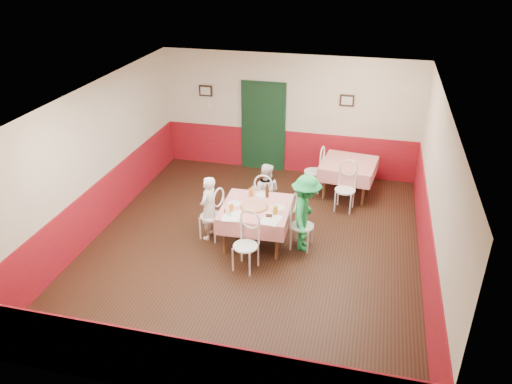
% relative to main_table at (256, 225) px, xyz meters
% --- Properties ---
extents(floor, '(7.00, 7.00, 0.00)m').
position_rel_main_table_xyz_m(floor, '(-0.02, -0.17, -0.38)').
color(floor, black).
rests_on(floor, ground).
extents(ceiling, '(7.00, 7.00, 0.00)m').
position_rel_main_table_xyz_m(ceiling, '(-0.02, -0.17, 2.42)').
color(ceiling, white).
rests_on(ceiling, back_wall).
extents(back_wall, '(6.00, 0.10, 2.80)m').
position_rel_main_table_xyz_m(back_wall, '(-0.02, 3.33, 1.02)').
color(back_wall, beige).
rests_on(back_wall, ground).
extents(front_wall, '(6.00, 0.10, 2.80)m').
position_rel_main_table_xyz_m(front_wall, '(-0.02, -3.67, 1.02)').
color(front_wall, beige).
rests_on(front_wall, ground).
extents(left_wall, '(0.10, 7.00, 2.80)m').
position_rel_main_table_xyz_m(left_wall, '(-3.02, -0.17, 1.02)').
color(left_wall, beige).
rests_on(left_wall, ground).
extents(right_wall, '(0.10, 7.00, 2.80)m').
position_rel_main_table_xyz_m(right_wall, '(2.98, -0.17, 1.02)').
color(right_wall, beige).
rests_on(right_wall, ground).
extents(wainscot_back, '(6.00, 0.03, 1.00)m').
position_rel_main_table_xyz_m(wainscot_back, '(-0.02, 3.31, 0.12)').
color(wainscot_back, maroon).
rests_on(wainscot_back, ground).
extents(wainscot_front, '(6.00, 0.03, 1.00)m').
position_rel_main_table_xyz_m(wainscot_front, '(-0.02, -3.66, 0.12)').
color(wainscot_front, maroon).
rests_on(wainscot_front, ground).
extents(wainscot_left, '(0.03, 7.00, 1.00)m').
position_rel_main_table_xyz_m(wainscot_left, '(-3.00, -0.17, 0.12)').
color(wainscot_left, maroon).
rests_on(wainscot_left, ground).
extents(wainscot_right, '(0.03, 7.00, 1.00)m').
position_rel_main_table_xyz_m(wainscot_right, '(2.97, -0.17, 0.12)').
color(wainscot_right, maroon).
rests_on(wainscot_right, ground).
extents(door, '(0.96, 0.06, 2.10)m').
position_rel_main_table_xyz_m(door, '(-0.62, 3.28, 0.68)').
color(door, black).
rests_on(door, ground).
extents(picture_left, '(0.32, 0.03, 0.26)m').
position_rel_main_table_xyz_m(picture_left, '(-2.02, 3.28, 1.48)').
color(picture_left, black).
rests_on(picture_left, back_wall).
extents(picture_right, '(0.32, 0.03, 0.26)m').
position_rel_main_table_xyz_m(picture_right, '(1.28, 3.28, 1.48)').
color(picture_right, black).
rests_on(picture_right, back_wall).
extents(thermostat, '(0.10, 0.03, 0.10)m').
position_rel_main_table_xyz_m(thermostat, '(-1.92, 3.28, 1.12)').
color(thermostat, white).
rests_on(thermostat, back_wall).
extents(main_table, '(1.25, 1.25, 0.77)m').
position_rel_main_table_xyz_m(main_table, '(0.00, 0.00, 0.00)').
color(main_table, red).
rests_on(main_table, ground).
extents(second_table, '(1.25, 1.25, 0.77)m').
position_rel_main_table_xyz_m(second_table, '(1.48, 2.39, 0.00)').
color(second_table, red).
rests_on(second_table, ground).
extents(chair_left, '(0.50, 0.50, 0.90)m').
position_rel_main_table_xyz_m(chair_left, '(-0.85, -0.02, 0.08)').
color(chair_left, white).
rests_on(chair_left, ground).
extents(chair_right, '(0.47, 0.47, 0.90)m').
position_rel_main_table_xyz_m(chair_right, '(0.85, 0.02, 0.08)').
color(chair_right, white).
rests_on(chair_right, ground).
extents(chair_far, '(0.43, 0.43, 0.90)m').
position_rel_main_table_xyz_m(chair_far, '(-0.02, 0.85, 0.08)').
color(chair_far, white).
rests_on(chair_far, ground).
extents(chair_near, '(0.50, 0.50, 0.90)m').
position_rel_main_table_xyz_m(chair_near, '(0.02, -0.85, 0.08)').
color(chair_near, white).
rests_on(chair_near, ground).
extents(chair_second_a, '(0.47, 0.47, 0.90)m').
position_rel_main_table_xyz_m(chair_second_a, '(0.73, 2.39, 0.08)').
color(chair_second_a, white).
rests_on(chair_second_a, ground).
extents(chair_second_b, '(0.47, 0.47, 0.90)m').
position_rel_main_table_xyz_m(chair_second_b, '(1.48, 1.64, 0.08)').
color(chair_second_b, white).
rests_on(chair_second_b, ground).
extents(pizza, '(0.48, 0.48, 0.03)m').
position_rel_main_table_xyz_m(pizza, '(-0.02, -0.04, 0.40)').
color(pizza, '#B74723').
rests_on(pizza, main_table).
extents(plate_left, '(0.26, 0.26, 0.01)m').
position_rel_main_table_xyz_m(plate_left, '(-0.40, -0.01, 0.39)').
color(plate_left, white).
rests_on(plate_left, main_table).
extents(plate_right, '(0.26, 0.26, 0.01)m').
position_rel_main_table_xyz_m(plate_right, '(0.40, 0.03, 0.39)').
color(plate_right, white).
rests_on(plate_right, main_table).
extents(plate_far, '(0.26, 0.26, 0.01)m').
position_rel_main_table_xyz_m(plate_far, '(0.01, 0.44, 0.39)').
color(plate_far, white).
rests_on(plate_far, main_table).
extents(glass_a, '(0.07, 0.07, 0.13)m').
position_rel_main_table_xyz_m(glass_a, '(-0.38, -0.27, 0.45)').
color(glass_a, '#BF7219').
rests_on(glass_a, main_table).
extents(glass_b, '(0.08, 0.08, 0.15)m').
position_rel_main_table_xyz_m(glass_b, '(0.40, -0.20, 0.46)').
color(glass_b, '#BF7219').
rests_on(glass_b, main_table).
extents(glass_c, '(0.09, 0.09, 0.15)m').
position_rel_main_table_xyz_m(glass_c, '(-0.18, 0.37, 0.46)').
color(glass_c, '#BF7219').
rests_on(glass_c, main_table).
extents(beer_bottle, '(0.07, 0.07, 0.24)m').
position_rel_main_table_xyz_m(beer_bottle, '(0.12, 0.39, 0.51)').
color(beer_bottle, '#381C0A').
rests_on(beer_bottle, main_table).
extents(shaker_a, '(0.04, 0.04, 0.09)m').
position_rel_main_table_xyz_m(shaker_a, '(-0.40, -0.43, 0.43)').
color(shaker_a, silver).
rests_on(shaker_a, main_table).
extents(shaker_b, '(0.04, 0.04, 0.09)m').
position_rel_main_table_xyz_m(shaker_b, '(-0.35, -0.46, 0.43)').
color(shaker_b, silver).
rests_on(shaker_b, main_table).
extents(shaker_c, '(0.04, 0.04, 0.09)m').
position_rel_main_table_xyz_m(shaker_c, '(-0.47, -0.37, 0.43)').
color(shaker_c, '#B23319').
rests_on(shaker_c, main_table).
extents(menu_left, '(0.36, 0.44, 0.00)m').
position_rel_main_table_xyz_m(menu_left, '(-0.34, -0.44, 0.39)').
color(menu_left, white).
rests_on(menu_left, main_table).
extents(menu_right, '(0.37, 0.45, 0.00)m').
position_rel_main_table_xyz_m(menu_right, '(0.37, -0.40, 0.39)').
color(menu_right, white).
rests_on(menu_right, main_table).
extents(wallet, '(0.11, 0.09, 0.02)m').
position_rel_main_table_xyz_m(wallet, '(0.30, -0.29, 0.40)').
color(wallet, black).
rests_on(wallet, main_table).
extents(diner_left, '(0.37, 0.50, 1.25)m').
position_rel_main_table_xyz_m(diner_left, '(-0.90, -0.03, 0.25)').
color(diner_left, gray).
rests_on(diner_left, ground).
extents(diner_far, '(0.59, 0.46, 1.20)m').
position_rel_main_table_xyz_m(diner_far, '(-0.03, 0.90, 0.22)').
color(diner_far, gray).
rests_on(diner_far, ground).
extents(diner_right, '(0.57, 0.95, 1.45)m').
position_rel_main_table_xyz_m(diner_right, '(0.90, 0.03, 0.35)').
color(diner_right, gray).
rests_on(diner_right, ground).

